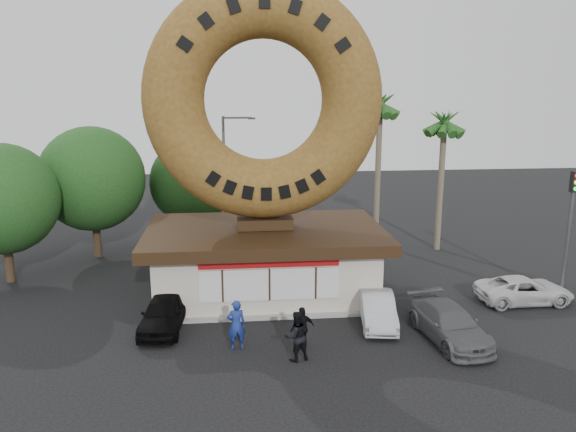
{
  "coord_description": "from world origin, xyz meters",
  "views": [
    {
      "loc": [
        -1.45,
        -19.77,
        9.86
      ],
      "look_at": [
        0.9,
        4.0,
        4.3
      ],
      "focal_mm": 35.0,
      "sensor_mm": 36.0,
      "label": 1
    }
  ],
  "objects_px": {
    "donut_shop": "(265,258)",
    "street_lamp": "(227,172)",
    "traffic_signal": "(570,219)",
    "person_center": "(296,336)",
    "giant_donut": "(264,100)",
    "person_right": "(303,328)",
    "car_black": "(164,313)",
    "car_white": "(524,290)",
    "car_grey": "(449,324)",
    "person_left": "(236,325)",
    "car_silver": "(378,309)"
  },
  "relations": [
    {
      "from": "giant_donut",
      "to": "person_right",
      "type": "distance_m",
      "value": 10.39
    },
    {
      "from": "street_lamp",
      "to": "traffic_signal",
      "type": "relative_size",
      "value": 1.32
    },
    {
      "from": "donut_shop",
      "to": "giant_donut",
      "type": "xyz_separation_m",
      "value": [
        0.0,
        0.02,
        7.45
      ]
    },
    {
      "from": "street_lamp",
      "to": "car_grey",
      "type": "bearing_deg",
      "value": -60.98
    },
    {
      "from": "car_black",
      "to": "car_silver",
      "type": "xyz_separation_m",
      "value": [
        8.95,
        -0.37,
        -0.05
      ]
    },
    {
      "from": "street_lamp",
      "to": "giant_donut",
      "type": "bearing_deg",
      "value": -79.49
    },
    {
      "from": "person_right",
      "to": "car_silver",
      "type": "xyz_separation_m",
      "value": [
        3.46,
        2.0,
        -0.2
      ]
    },
    {
      "from": "street_lamp",
      "to": "person_center",
      "type": "height_order",
      "value": "street_lamp"
    },
    {
      "from": "giant_donut",
      "to": "car_black",
      "type": "relative_size",
      "value": 2.67
    },
    {
      "from": "giant_donut",
      "to": "street_lamp",
      "type": "relative_size",
      "value": 1.35
    },
    {
      "from": "person_left",
      "to": "person_center",
      "type": "bearing_deg",
      "value": 143.86
    },
    {
      "from": "donut_shop",
      "to": "traffic_signal",
      "type": "relative_size",
      "value": 1.84
    },
    {
      "from": "giant_donut",
      "to": "traffic_signal",
      "type": "distance_m",
      "value": 15.12
    },
    {
      "from": "giant_donut",
      "to": "donut_shop",
      "type": "bearing_deg",
      "value": -90.0
    },
    {
      "from": "street_lamp",
      "to": "car_grey",
      "type": "height_order",
      "value": "street_lamp"
    },
    {
      "from": "traffic_signal",
      "to": "car_white",
      "type": "bearing_deg",
      "value": -169.67
    },
    {
      "from": "traffic_signal",
      "to": "car_grey",
      "type": "relative_size",
      "value": 1.3
    },
    {
      "from": "donut_shop",
      "to": "car_grey",
      "type": "height_order",
      "value": "donut_shop"
    },
    {
      "from": "car_grey",
      "to": "street_lamp",
      "type": "bearing_deg",
      "value": 111.83
    },
    {
      "from": "donut_shop",
      "to": "person_center",
      "type": "xyz_separation_m",
      "value": [
        0.71,
        -6.94,
        -0.82
      ]
    },
    {
      "from": "person_center",
      "to": "person_right",
      "type": "distance_m",
      "value": 0.97
    },
    {
      "from": "person_right",
      "to": "car_silver",
      "type": "relative_size",
      "value": 0.43
    },
    {
      "from": "car_white",
      "to": "street_lamp",
      "type": "bearing_deg",
      "value": 47.49
    },
    {
      "from": "traffic_signal",
      "to": "car_silver",
      "type": "height_order",
      "value": "traffic_signal"
    },
    {
      "from": "giant_donut",
      "to": "car_white",
      "type": "height_order",
      "value": "giant_donut"
    },
    {
      "from": "car_black",
      "to": "car_silver",
      "type": "relative_size",
      "value": 1.05
    },
    {
      "from": "street_lamp",
      "to": "car_black",
      "type": "height_order",
      "value": "street_lamp"
    },
    {
      "from": "car_black",
      "to": "person_right",
      "type": "bearing_deg",
      "value": -18.16
    },
    {
      "from": "car_silver",
      "to": "car_black",
      "type": "bearing_deg",
      "value": -174.08
    },
    {
      "from": "traffic_signal",
      "to": "person_center",
      "type": "height_order",
      "value": "traffic_signal"
    },
    {
      "from": "person_left",
      "to": "car_black",
      "type": "relative_size",
      "value": 0.49
    },
    {
      "from": "car_silver",
      "to": "street_lamp",
      "type": "bearing_deg",
      "value": 122.68
    },
    {
      "from": "traffic_signal",
      "to": "person_center",
      "type": "distance_m",
      "value": 14.47
    },
    {
      "from": "giant_donut",
      "to": "person_left",
      "type": "relative_size",
      "value": 5.49
    },
    {
      "from": "giant_donut",
      "to": "traffic_signal",
      "type": "relative_size",
      "value": 1.78
    },
    {
      "from": "giant_donut",
      "to": "street_lamp",
      "type": "height_order",
      "value": "giant_donut"
    },
    {
      "from": "donut_shop",
      "to": "car_black",
      "type": "distance_m",
      "value": 5.85
    },
    {
      "from": "giant_donut",
      "to": "car_grey",
      "type": "bearing_deg",
      "value": -40.14
    },
    {
      "from": "donut_shop",
      "to": "car_white",
      "type": "xyz_separation_m",
      "value": [
        11.89,
        -2.38,
        -1.16
      ]
    },
    {
      "from": "traffic_signal",
      "to": "car_white",
      "type": "xyz_separation_m",
      "value": [
        -2.11,
        -0.38,
        -3.26
      ]
    },
    {
      "from": "donut_shop",
      "to": "street_lamp",
      "type": "distance_m",
      "value": 10.54
    },
    {
      "from": "street_lamp",
      "to": "person_right",
      "type": "relative_size",
      "value": 4.75
    },
    {
      "from": "street_lamp",
      "to": "traffic_signal",
      "type": "xyz_separation_m",
      "value": [
        15.86,
        -12.01,
        -0.61
      ]
    },
    {
      "from": "giant_donut",
      "to": "traffic_signal",
      "type": "bearing_deg",
      "value": -8.17
    },
    {
      "from": "car_grey",
      "to": "car_white",
      "type": "bearing_deg",
      "value": 27.73
    },
    {
      "from": "donut_shop",
      "to": "person_right",
      "type": "height_order",
      "value": "donut_shop"
    },
    {
      "from": "street_lamp",
      "to": "car_white",
      "type": "xyz_separation_m",
      "value": [
        13.75,
        -12.39,
        -3.87
      ]
    },
    {
      "from": "person_right",
      "to": "traffic_signal",
      "type": "bearing_deg",
      "value": 177.08
    },
    {
      "from": "car_black",
      "to": "donut_shop",
      "type": "bearing_deg",
      "value": 44.83
    },
    {
      "from": "person_right",
      "to": "person_center",
      "type": "bearing_deg",
      "value": 48.8
    }
  ]
}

